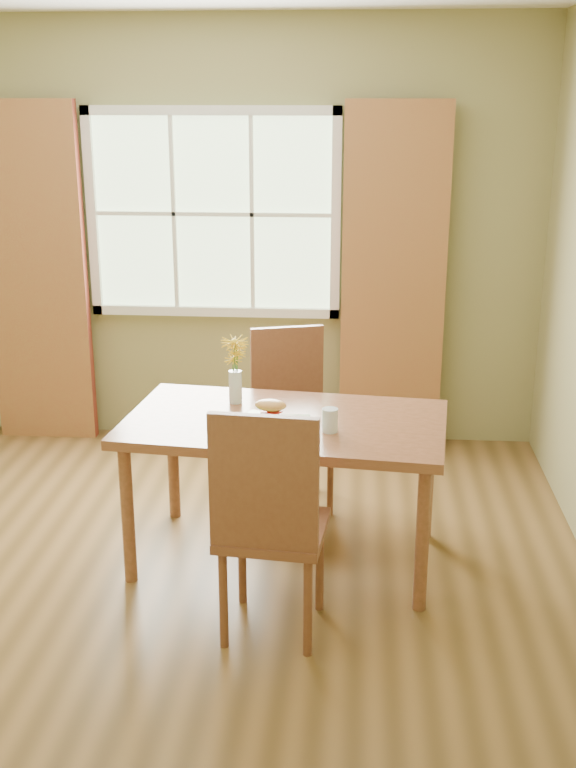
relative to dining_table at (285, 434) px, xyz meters
The scene contains 12 objects.
room 0.93m from the dining_table, 161.74° to the right, with size 4.24×3.84×2.74m.
window 1.96m from the dining_table, 109.55° to the left, with size 1.62×0.06×1.32m.
curtain_left 2.40m from the dining_table, 137.77° to the left, with size 0.65×0.08×2.20m, color maroon.
curtain_right 1.73m from the dining_table, 70.68° to the left, with size 0.65×0.08×2.20m, color maroon.
dining_table is the anchor object (origin of this frame).
chair_near 0.72m from the dining_table, 90.69° to the right, with size 0.48×0.48×1.05m.
chair_far 0.71m from the dining_table, 91.99° to the left, with size 0.51×0.51×0.99m.
placemat 0.17m from the dining_table, 123.78° to the right, with size 0.45×0.33×0.01m, color beige.
plate 0.17m from the dining_table, 139.99° to the right, with size 0.22×0.22×0.01m, color #53BB2E.
croissant_sandwich 0.19m from the dining_table, 120.30° to the right, with size 0.17×0.13×0.11m.
water_glass 0.29m from the dining_table, 33.89° to the right, with size 0.07×0.07×0.11m.
flower_vase 0.45m from the dining_table, 139.77° to the left, with size 0.14×0.14×0.34m.
Camera 1 is at (0.93, -3.82, 2.22)m, focal length 42.00 mm.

